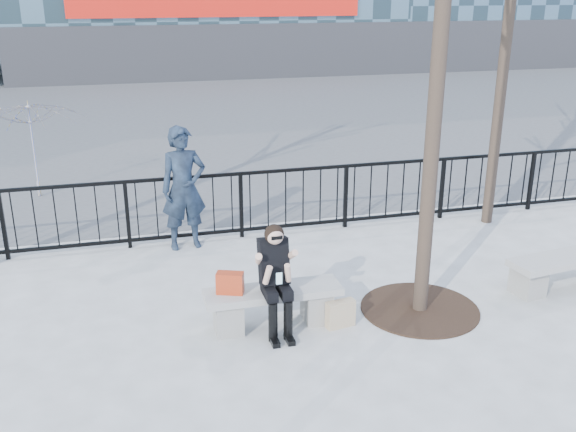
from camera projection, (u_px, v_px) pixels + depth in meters
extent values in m
plane|color=gray|center=(273.00, 325.00, 7.81)|extent=(120.00, 120.00, 0.00)
cube|color=#474747|center=(167.00, 111.00, 21.46)|extent=(60.00, 23.00, 0.01)
cube|color=black|center=(228.00, 175.00, 10.18)|extent=(14.00, 0.05, 0.05)
cube|color=black|center=(230.00, 231.00, 10.50)|extent=(14.00, 0.05, 0.05)
cube|color=#2D2D30|center=(220.00, 53.00, 28.13)|extent=(18.00, 0.08, 2.40)
cube|color=red|center=(219.00, 5.00, 27.40)|extent=(12.60, 0.12, 1.00)
cube|color=#2D2D30|center=(555.00, 44.00, 32.27)|extent=(16.00, 0.08, 2.40)
cylinder|color=black|center=(443.00, 0.00, 6.93)|extent=(0.18, 0.18, 7.50)
cylinder|color=black|center=(509.00, 13.00, 10.10)|extent=(0.18, 0.18, 7.00)
cylinder|color=black|center=(420.00, 309.00, 8.18)|extent=(1.50, 1.50, 0.02)
cube|color=slate|center=(228.00, 316.00, 7.61)|extent=(0.32, 0.38, 0.40)
cube|color=slate|center=(317.00, 305.00, 7.88)|extent=(0.32, 0.38, 0.40)
cube|color=gray|center=(273.00, 292.00, 7.66)|extent=(1.65, 0.46, 0.09)
cube|color=slate|center=(528.00, 280.00, 8.53)|extent=(0.33, 0.39, 0.41)
cube|color=gray|center=(567.00, 258.00, 8.59)|extent=(1.69, 0.47, 0.09)
cube|color=#AB3115|center=(230.00, 283.00, 7.50)|extent=(0.35, 0.25, 0.26)
cube|color=beige|center=(340.00, 314.00, 7.73)|extent=(0.37, 0.19, 0.34)
imported|color=black|center=(184.00, 188.00, 9.86)|extent=(0.76, 0.55, 1.93)
imported|color=gold|center=(33.00, 150.00, 12.27)|extent=(2.38, 2.41, 1.89)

